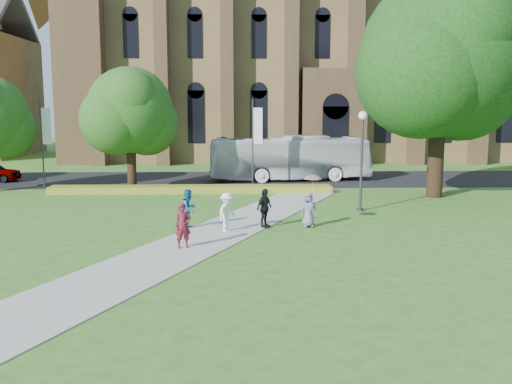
{
  "coord_description": "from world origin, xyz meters",
  "views": [
    {
      "loc": [
        1.08,
        -23.08,
        5.46
      ],
      "look_at": [
        1.85,
        2.7,
        1.6
      ],
      "focal_mm": 40.0,
      "sensor_mm": 36.0,
      "label": 1
    }
  ],
  "objects_px": {
    "streetlamp": "(362,149)",
    "large_tree": "(440,57)",
    "pedestrian_0": "(183,226)",
    "tour_coach": "(290,158)"
  },
  "relations": [
    {
      "from": "pedestrian_0",
      "to": "streetlamp",
      "type": "bearing_deg",
      "value": 24.51
    },
    {
      "from": "tour_coach",
      "to": "pedestrian_0",
      "type": "distance_m",
      "value": 21.47
    },
    {
      "from": "large_tree",
      "to": "tour_coach",
      "type": "distance_m",
      "value": 13.32
    },
    {
      "from": "streetlamp",
      "to": "large_tree",
      "type": "xyz_separation_m",
      "value": [
        5.5,
        4.5,
        5.07
      ]
    },
    {
      "from": "streetlamp",
      "to": "large_tree",
      "type": "distance_m",
      "value": 8.73
    },
    {
      "from": "streetlamp",
      "to": "pedestrian_0",
      "type": "xyz_separation_m",
      "value": [
        -8.6,
        -7.95,
        -2.38
      ]
    },
    {
      "from": "streetlamp",
      "to": "large_tree",
      "type": "height_order",
      "value": "large_tree"
    },
    {
      "from": "large_tree",
      "to": "tour_coach",
      "type": "bearing_deg",
      "value": 134.9
    },
    {
      "from": "streetlamp",
      "to": "large_tree",
      "type": "relative_size",
      "value": 0.4
    },
    {
      "from": "large_tree",
      "to": "pedestrian_0",
      "type": "distance_m",
      "value": 20.23
    }
  ]
}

